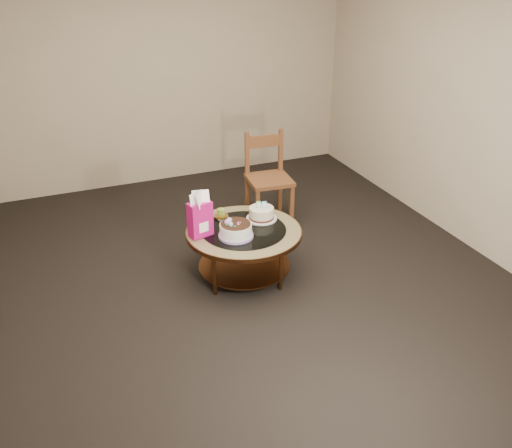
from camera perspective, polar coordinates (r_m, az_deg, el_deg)
name	(u,v)px	position (r m, az deg, el deg)	size (l,w,h in m)	color
ground	(244,274)	(5.19, -1.17, -5.03)	(5.00, 5.00, 0.00)	black
room_walls	(243,107)	(4.56, -1.36, 11.61)	(4.52, 5.02, 2.61)	tan
coffee_table	(244,237)	(5.00, -1.21, -1.36)	(1.02, 1.02, 0.46)	#5B341A
decorated_cake	(236,231)	(4.82, -2.06, -0.68)	(0.30, 0.30, 0.17)	#A387BF
cream_cake	(261,214)	(5.12, 0.55, 1.05)	(0.28, 0.28, 0.17)	silver
gift_bag	(200,215)	(4.80, -5.63, 0.94)	(0.22, 0.18, 0.40)	#C51268
pillar_candle	(221,214)	(5.16, -3.50, 0.96)	(0.13, 0.13, 0.10)	#DAB359
dining_chair	(268,177)	(5.99, 1.22, 4.68)	(0.47, 0.47, 0.94)	brown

